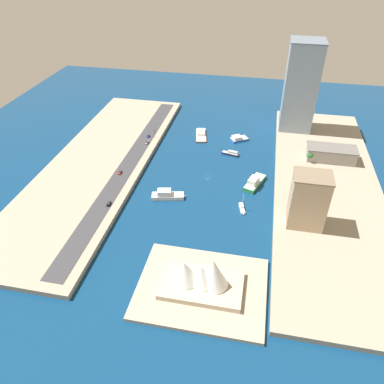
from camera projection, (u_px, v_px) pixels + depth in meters
ground_plane at (208, 176)px, 263.70m from camera, size 440.00×440.00×0.00m
quay_west at (327, 187)px, 249.59m from camera, size 70.00×240.00×3.24m
quay_east at (100, 162)px, 275.91m from camera, size 70.00×240.00×3.24m
peninsula_point at (202, 288)px, 180.86m from camera, size 62.84×49.51×2.00m
road_strip at (129, 164)px, 271.20m from camera, size 12.37×228.00×0.15m
barge_flat_brown at (201, 134)px, 314.52m from camera, size 13.15×26.11×3.01m
catamaran_blue at (239, 138)px, 307.26m from camera, size 16.27×14.47×4.09m
ferry_white_commuter at (167, 195)px, 241.55m from camera, size 23.22×11.07×6.14m
sailboat_small_white at (242, 208)px, 232.42m from camera, size 5.23×11.96×12.56m
ferry_green_doubledeck at (255, 182)px, 253.46m from camera, size 15.09×25.26×6.96m
patrol_launch_navy at (231, 153)px, 287.47m from camera, size 14.90×6.29×3.75m
carpark_squat_concrete at (331, 153)px, 273.57m from camera, size 36.01×16.19×10.06m
apartment_midrise_tan at (308, 200)px, 207.50m from camera, size 21.06×16.63×33.43m
tower_tall_glass at (301, 87)px, 299.50m from camera, size 27.06×25.09×72.50m
pickup_red at (120, 172)px, 260.27m from camera, size 1.79×4.64×1.55m
van_white at (147, 142)px, 296.32m from camera, size 1.92×5.18×1.75m
hatchback_blue at (148, 136)px, 305.49m from camera, size 1.99×4.25×1.65m
suv_black at (109, 204)px, 230.73m from camera, size 1.94×4.61×1.54m
traffic_light_waterfront at (154, 132)px, 303.00m from camera, size 0.36×0.36×6.50m
opera_landmark at (202, 277)px, 176.23m from camera, size 39.87×24.01×20.04m
park_tree_cluster at (314, 150)px, 275.51m from camera, size 10.55×20.49×9.88m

